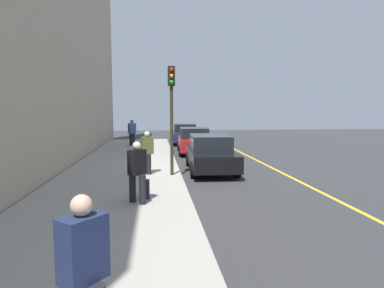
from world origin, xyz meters
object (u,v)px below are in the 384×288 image
(pedestrian_blue_coat, at_px, (132,132))
(rolling_suitcase, at_px, (145,189))
(pedestrian_navy_coat, at_px, (84,270))
(parked_car_navy, at_px, (185,134))
(pedestrian_black_coat, at_px, (137,171))
(pedestrian_olive_coat, at_px, (147,151))
(parked_car_red, at_px, (194,141))
(parked_car_black, at_px, (210,153))
(traffic_light_pole, at_px, (172,102))

(pedestrian_blue_coat, xyz_separation_m, rolling_suitcase, (13.69, 1.29, -0.68))
(pedestrian_navy_coat, xyz_separation_m, pedestrian_blue_coat, (-19.56, -0.87, 0.07))
(parked_car_navy, relative_size, pedestrian_black_coat, 2.77)
(parked_car_navy, height_order, pedestrian_olive_coat, pedestrian_olive_coat)
(pedestrian_olive_coat, xyz_separation_m, rolling_suitcase, (3.55, 0.03, -0.61))
(parked_car_navy, relative_size, parked_car_red, 1.05)
(pedestrian_navy_coat, relative_size, pedestrian_blue_coat, 0.93)
(parked_car_black, bearing_deg, pedestrian_black_coat, -28.55)
(parked_car_black, bearing_deg, pedestrian_navy_coat, -16.01)
(pedestrian_olive_coat, bearing_deg, parked_car_red, 159.41)
(parked_car_red, distance_m, pedestrian_olive_coat, 7.39)
(parked_car_black, relative_size, pedestrian_olive_coat, 2.79)
(pedestrian_olive_coat, bearing_deg, parked_car_black, 112.46)
(parked_car_black, relative_size, pedestrian_black_coat, 2.80)
(parked_car_navy, xyz_separation_m, pedestrian_black_coat, (16.64, -2.71, 0.26))
(parked_car_navy, distance_m, pedestrian_olive_coat, 12.86)
(pedestrian_blue_coat, distance_m, pedestrian_olive_coat, 10.22)
(parked_car_red, xyz_separation_m, rolling_suitcase, (10.47, -2.57, -0.35))
(parked_car_navy, bearing_deg, parked_car_black, 0.38)
(parked_car_red, bearing_deg, pedestrian_olive_coat, -20.59)
(parked_car_black, height_order, traffic_light_pole, traffic_light_pole)
(pedestrian_navy_coat, xyz_separation_m, traffic_light_pole, (-9.05, 1.31, 1.86))
(parked_car_black, distance_m, rolling_suitcase, 5.32)
(pedestrian_olive_coat, distance_m, traffic_light_pole, 2.11)
(parked_car_navy, bearing_deg, pedestrian_olive_coat, -11.41)
(pedestrian_black_coat, relative_size, pedestrian_navy_coat, 1.00)
(pedestrian_blue_coat, height_order, rolling_suitcase, pedestrian_blue_coat)
(traffic_light_pole, distance_m, rolling_suitcase, 4.13)
(parked_car_black, distance_m, pedestrian_blue_coat, 9.86)
(pedestrian_olive_coat, xyz_separation_m, traffic_light_pole, (0.38, 0.92, 1.87))
(pedestrian_black_coat, bearing_deg, pedestrian_olive_coat, 177.66)
(pedestrian_navy_coat, distance_m, rolling_suitcase, 5.92)
(parked_car_red, height_order, pedestrian_blue_coat, pedestrian_blue_coat)
(parked_car_navy, relative_size, rolling_suitcase, 5.24)
(pedestrian_blue_coat, bearing_deg, parked_car_black, 23.22)
(pedestrian_black_coat, height_order, pedestrian_blue_coat, pedestrian_blue_coat)
(parked_car_red, relative_size, parked_car_black, 0.94)
(parked_car_black, height_order, pedestrian_blue_coat, pedestrian_blue_coat)
(pedestrian_navy_coat, bearing_deg, rolling_suitcase, 175.89)
(pedestrian_navy_coat, relative_size, traffic_light_pole, 0.41)
(parked_car_navy, bearing_deg, traffic_light_pole, -7.14)
(parked_car_red, height_order, pedestrian_black_coat, pedestrian_black_coat)
(pedestrian_navy_coat, bearing_deg, pedestrian_black_coat, 177.56)
(pedestrian_black_coat, xyz_separation_m, pedestrian_navy_coat, (5.39, -0.23, 0.00))
(pedestrian_navy_coat, height_order, traffic_light_pole, traffic_light_pole)
(pedestrian_black_coat, distance_m, pedestrian_olive_coat, 4.04)
(pedestrian_navy_coat, relative_size, rolling_suitcase, 1.90)
(traffic_light_pole, bearing_deg, parked_car_red, 167.03)
(traffic_light_pole, bearing_deg, rolling_suitcase, -15.68)
(parked_car_black, bearing_deg, pedestrian_blue_coat, -156.78)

